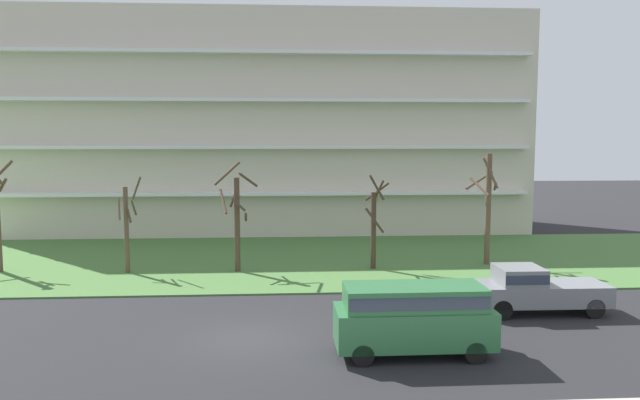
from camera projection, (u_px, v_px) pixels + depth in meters
The scene contains 9 objects.
ground at pixel (248, 338), 21.54m from camera, with size 160.00×160.00×0.00m, color #232326.
grass_lawn_strip at pixel (262, 260), 35.43m from camera, with size 80.00×16.00×0.08m, color #477238.
apartment_building at pixel (266, 125), 47.71m from camera, with size 39.80×11.36×16.56m.
tree_left at pixel (127, 226), 31.67m from camera, with size 1.40×1.39×5.22m.
tree_center at pixel (237, 217), 31.94m from camera, with size 2.36×2.35×5.97m.
tree_right at pixel (374, 224), 32.65m from camera, with size 1.48×1.51×5.30m.
tree_far_right at pixel (487, 205), 33.70m from camera, with size 1.78×2.19×6.38m.
pickup_gray_near_left at pixel (534, 289), 24.65m from camera, with size 5.42×2.06×1.95m.
van_green_center_left at pixel (414, 314), 19.76m from camera, with size 5.21×2.03×2.36m.
Camera 1 is at (1.28, -21.04, 7.15)m, focal length 33.50 mm.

